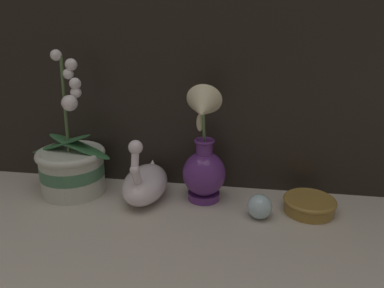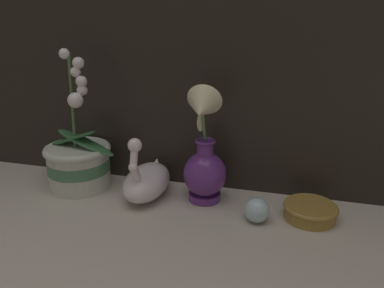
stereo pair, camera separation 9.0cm
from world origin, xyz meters
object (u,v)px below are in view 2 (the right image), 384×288
at_px(swan_figurine, 147,180).
at_px(blue_vase, 204,161).
at_px(orchid_potted_plant, 79,160).
at_px(amber_dish, 310,210).
at_px(glass_sphere, 257,210).

height_order(swan_figurine, blue_vase, blue_vase).
bearing_deg(orchid_potted_plant, blue_vase, 0.66).
bearing_deg(blue_vase, amber_dish, -4.26).
xyz_separation_m(blue_vase, glass_sphere, (0.14, -0.07, -0.08)).
distance_m(orchid_potted_plant, amber_dish, 0.61).
height_order(orchid_potted_plant, glass_sphere, orchid_potted_plant).
height_order(blue_vase, amber_dish, blue_vase).
bearing_deg(amber_dish, blue_vase, 175.74).
bearing_deg(glass_sphere, amber_dish, 21.32).
relative_size(swan_figurine, glass_sphere, 3.40).
xyz_separation_m(swan_figurine, amber_dish, (0.41, -0.01, -0.03)).
bearing_deg(amber_dish, swan_figurine, 178.99).
xyz_separation_m(orchid_potted_plant, swan_figurine, (0.20, -0.01, -0.03)).
relative_size(orchid_potted_plant, glass_sphere, 6.39).
xyz_separation_m(orchid_potted_plant, amber_dish, (0.61, -0.02, -0.06)).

